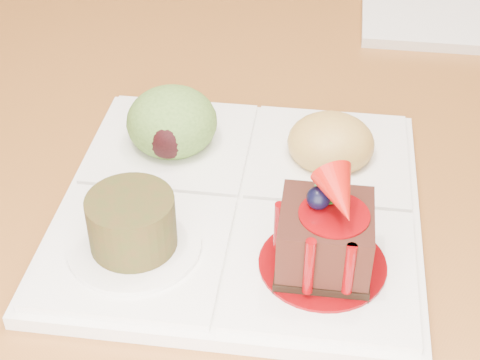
{
  "coord_description": "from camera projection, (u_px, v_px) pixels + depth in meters",
  "views": [
    {
      "loc": [
        0.04,
        -0.67,
        1.15
      ],
      "look_at": [
        -0.0,
        -0.21,
        0.79
      ],
      "focal_mm": 55.0,
      "sensor_mm": 36.0,
      "label": 1
    }
  ],
  "objects": [
    {
      "name": "sampler_plate",
      "position": [
        238.0,
        188.0,
        0.6
      ],
      "size": [
        0.31,
        0.31,
        0.11
      ],
      "rotation": [
        0.0,
        0.0,
        -0.06
      ],
      "color": "white",
      "rests_on": "dining_table"
    },
    {
      "name": "second_plate",
      "position": [
        463.0,
        3.0,
        0.92
      ],
      "size": [
        0.26,
        0.26,
        0.01
      ],
      "primitive_type": "cube",
      "rotation": [
        0.0,
        0.0,
        -0.06
      ],
      "color": "white",
      "rests_on": "dining_table"
    },
    {
      "name": "dining_table",
      "position": [
        255.0,
        137.0,
        0.81
      ],
      "size": [
        1.0,
        1.8,
        0.75
      ],
      "color": "brown",
      "rests_on": "ground"
    }
  ]
}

